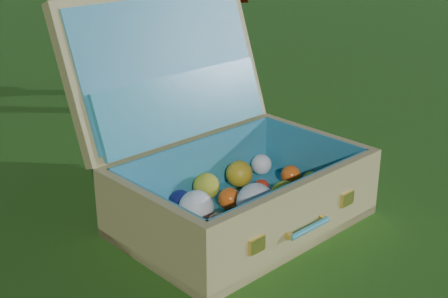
# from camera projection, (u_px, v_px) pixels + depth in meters

# --- Properties ---
(ground) EXTENTS (60.00, 60.00, 0.00)m
(ground) POSITION_uv_depth(u_px,v_px,m) (289.00, 210.00, 1.83)
(ground) COLOR #215114
(ground) RESTS_ON ground
(stray_ball) EXTENTS (0.07, 0.07, 0.07)m
(stray_ball) POSITION_uv_depth(u_px,v_px,m) (179.00, 234.00, 1.62)
(stray_ball) COLOR #426CAD
(stray_ball) RESTS_ON ground
(suitcase) EXTENTS (0.74, 0.72, 0.61)m
(suitcase) POSITION_uv_depth(u_px,v_px,m) (218.00, 159.00, 1.74)
(suitcase) COLOR tan
(suitcase) RESTS_ON ground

